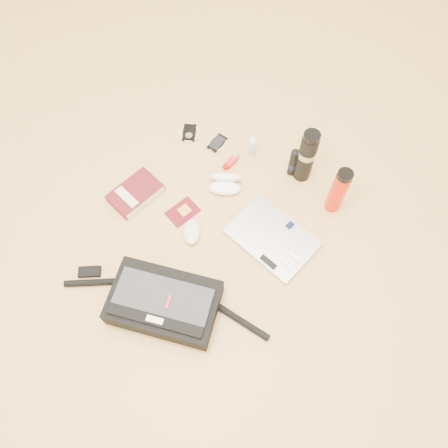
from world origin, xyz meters
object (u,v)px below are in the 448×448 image
(messenger_bag, at_px, (164,303))
(thermos_black, at_px, (306,156))
(laptop, at_px, (272,238))
(book, at_px, (135,193))
(thermos_red, at_px, (338,191))

(messenger_bag, bearing_deg, thermos_black, 61.63)
(messenger_bag, relative_size, laptop, 2.03)
(book, relative_size, thermos_black, 0.89)
(thermos_black, xyz_separation_m, thermos_red, (0.18, -0.10, -0.02))
(laptop, xyz_separation_m, thermos_red, (0.18, 0.26, 0.11))
(laptop, bearing_deg, thermos_red, 73.79)
(book, xyz_separation_m, thermos_red, (0.80, 0.32, 0.11))
(laptop, bearing_deg, thermos_black, 108.28)
(book, relative_size, thermos_red, 1.00)
(laptop, distance_m, thermos_black, 0.38)
(thermos_red, bearing_deg, laptop, -124.21)
(laptop, xyz_separation_m, thermos_black, (-0.00, 0.35, 0.13))
(messenger_bag, xyz_separation_m, laptop, (0.27, 0.45, -0.04))
(book, height_order, thermos_black, thermos_black)
(book, height_order, thermos_red, thermos_red)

